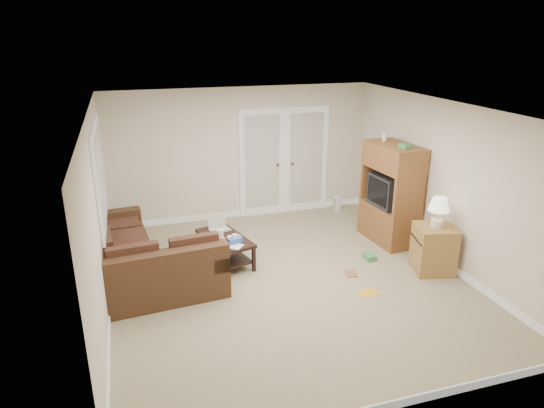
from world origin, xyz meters
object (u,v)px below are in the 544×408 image
object	(u,v)px
coffee_table	(225,248)
tv_armoire	(391,193)
sectional_sofa	(138,260)
side_cabinet	(434,245)

from	to	relation	value
coffee_table	tv_armoire	distance (m)	2.95
sectional_sofa	side_cabinet	xyz separation A→B (m)	(4.27, -1.03, 0.11)
sectional_sofa	coffee_table	size ratio (longest dim) A/B	2.25
sectional_sofa	tv_armoire	world-z (taller)	tv_armoire
sectional_sofa	coffee_table	bearing A→B (deg)	2.52
sectional_sofa	coffee_table	xyz separation A→B (m)	(1.32, 0.18, -0.07)
sectional_sofa	tv_armoire	distance (m)	4.25
tv_armoire	side_cabinet	size ratio (longest dim) A/B	1.55
sectional_sofa	side_cabinet	world-z (taller)	side_cabinet
sectional_sofa	side_cabinet	size ratio (longest dim) A/B	2.25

